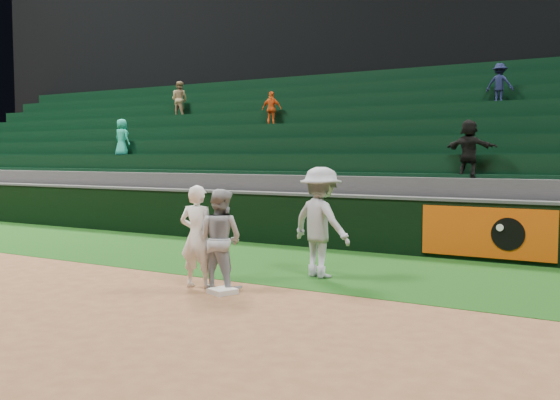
% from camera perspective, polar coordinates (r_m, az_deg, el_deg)
% --- Properties ---
extents(ground, '(70.00, 70.00, 0.00)m').
position_cam_1_polar(ground, '(9.76, -6.04, -8.49)').
color(ground, brown).
rests_on(ground, ground).
extents(foul_grass, '(36.00, 4.20, 0.01)m').
position_cam_1_polar(foul_grass, '(12.25, 2.37, -5.89)').
color(foul_grass, '#10370D').
rests_on(foul_grass, ground).
extents(upper_deck, '(40.00, 12.00, 12.00)m').
position_cam_1_polar(upper_deck, '(26.03, 17.93, 12.41)').
color(upper_deck, black).
rests_on(upper_deck, ground).
extents(first_base, '(0.47, 0.47, 0.08)m').
position_cam_1_polar(first_base, '(9.72, -5.27, -8.29)').
color(first_base, silver).
rests_on(first_base, ground).
extents(first_baseman, '(0.67, 0.52, 1.65)m').
position_cam_1_polar(first_baseman, '(10.09, -7.55, -3.33)').
color(first_baseman, white).
rests_on(first_baseman, ground).
extents(baserunner, '(0.79, 0.62, 1.60)m').
position_cam_1_polar(baserunner, '(9.96, -5.49, -3.57)').
color(baserunner, '#999CA3').
rests_on(baserunner, ground).
extents(base_coach, '(1.40, 1.07, 1.92)m').
position_cam_1_polar(base_coach, '(10.83, 3.75, -2.05)').
color(base_coach, '#A3A5B0').
rests_on(base_coach, foul_grass).
extents(field_wall, '(36.00, 0.45, 1.25)m').
position_cam_1_polar(field_wall, '(14.11, 6.68, -2.02)').
color(field_wall, black).
rests_on(field_wall, ground).
extents(stadium_seating, '(36.00, 5.95, 4.85)m').
position_cam_1_polar(stadium_seating, '(17.57, 11.59, 2.59)').
color(stadium_seating, '#38373A').
rests_on(stadium_seating, ground).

